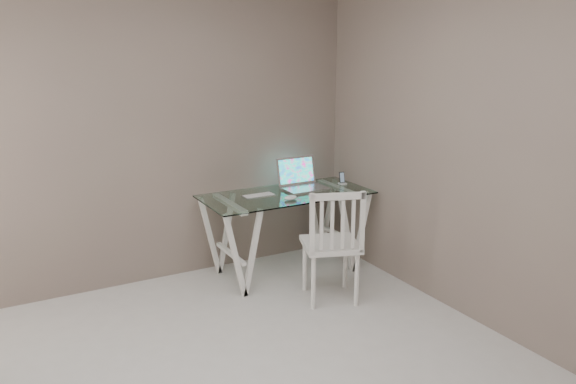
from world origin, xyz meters
name	(u,v)px	position (x,y,z in m)	size (l,w,h in m)	color
room	(234,114)	(-0.06, 0.02, 1.72)	(4.50, 4.52, 2.71)	beige
desk	(286,232)	(1.20, 1.81, 0.38)	(1.50, 0.70, 0.75)	silver
chair	(333,241)	(1.22, 1.08, 0.53)	(0.56, 0.56, 0.95)	white
laptop	(301,181)	(1.42, 1.93, 0.81)	(0.39, 0.33, 0.27)	silver
keyboard	(259,195)	(0.95, 1.86, 0.75)	(0.28, 0.12, 0.01)	silver
mouse	(291,198)	(1.13, 1.61, 0.77)	(0.12, 0.07, 0.04)	white
phone_dock	(342,181)	(1.83, 1.86, 0.78)	(0.06, 0.06, 0.12)	white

